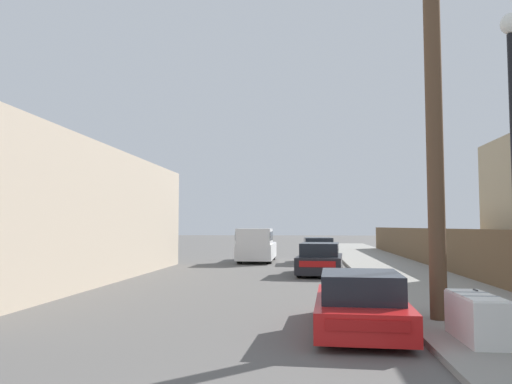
{
  "coord_description": "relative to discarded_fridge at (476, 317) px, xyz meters",
  "views": [
    {
      "loc": [
        1.19,
        -2.87,
        2.08
      ],
      "look_at": [
        -0.11,
        9.66,
        2.94
      ],
      "focal_mm": 35.0,
      "sensor_mm": 36.0,
      "label": 1
    }
  ],
  "objects": [
    {
      "name": "car_parked_mid",
      "position": [
        -2.35,
        12.68,
        0.12
      ],
      "size": [
        2.14,
        4.23,
        1.36
      ],
      "rotation": [
        0.0,
        0.0,
        -0.08
      ],
      "color": "black",
      "rests_on": "ground"
    },
    {
      "name": "discarded_fridge",
      "position": [
        0.0,
        0.0,
        0.0
      ],
      "size": [
        0.63,
        1.65,
        0.81
      ],
      "rotation": [
        0.0,
        0.0,
        0.01
      ],
      "color": "white",
      "rests_on": "sidewalk_curb"
    },
    {
      "name": "utility_pole",
      "position": [
        -0.13,
        1.95,
        4.34
      ],
      "size": [
        1.8,
        0.36,
        9.3
      ],
      "color": "brown",
      "rests_on": "sidewalk_curb"
    },
    {
      "name": "sidewalk_curb",
      "position": [
        1.24,
        17.33,
        -0.45
      ],
      "size": [
        4.2,
        63.0,
        0.12
      ],
      "primitive_type": "cube",
      "color": "gray",
      "rests_on": "ground"
    },
    {
      "name": "building_left_block",
      "position": [
        -13.45,
        8.74,
        1.97
      ],
      "size": [
        7.0,
        18.2,
        4.97
      ],
      "primitive_type": "cube",
      "color": "tan",
      "rests_on": "ground"
    },
    {
      "name": "wooden_fence",
      "position": [
        3.19,
        14.18,
        0.53
      ],
      "size": [
        0.08,
        44.22,
        1.85
      ],
      "primitive_type": "cube",
      "color": "brown",
      "rests_on": "sidewalk_curb"
    },
    {
      "name": "car_parked_far",
      "position": [
        -2.32,
        19.46,
        0.16
      ],
      "size": [
        1.95,
        4.48,
        1.44
      ],
      "rotation": [
        0.0,
        0.0,
        0.05
      ],
      "color": "gray",
      "rests_on": "ground"
    },
    {
      "name": "pickup_truck",
      "position": [
        -5.85,
        19.73,
        0.45
      ],
      "size": [
        2.02,
        5.35,
        1.94
      ],
      "rotation": [
        0.0,
        0.0,
        3.15
      ],
      "color": "silver",
      "rests_on": "ground"
    },
    {
      "name": "parked_sports_car_red",
      "position": [
        -1.85,
        1.17,
        0.03
      ],
      "size": [
        1.91,
        4.26,
        1.18
      ],
      "rotation": [
        0.0,
        0.0,
        -0.05
      ],
      "color": "red",
      "rests_on": "ground"
    }
  ]
}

